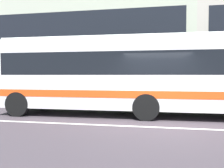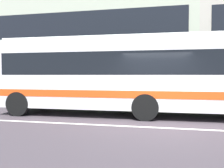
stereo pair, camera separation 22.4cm
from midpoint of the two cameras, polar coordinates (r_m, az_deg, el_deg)
The scene contains 5 objects.
ground_plane at distance 7.70m, azimuth 11.58°, elevation -10.54°, with size 160.00×160.00×0.00m, color #433A41.
lane_centre_line at distance 7.70m, azimuth 11.58°, elevation -10.51°, with size 60.00×0.16×0.01m, color silver.
hedge_row_far at distance 13.34m, azimuth 6.07°, elevation -3.30°, with size 15.61×1.10×0.81m, color #346528.
apartment_block_left at distance 22.56m, azimuth -4.47°, elevation 10.25°, with size 18.02×9.10×9.65m.
transit_bus at distance 9.78m, azimuth 5.25°, elevation 2.76°, with size 11.12×2.70×3.24m.
Camera 2 is at (0.14, -7.49, 1.70)m, focal length 36.91 mm.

